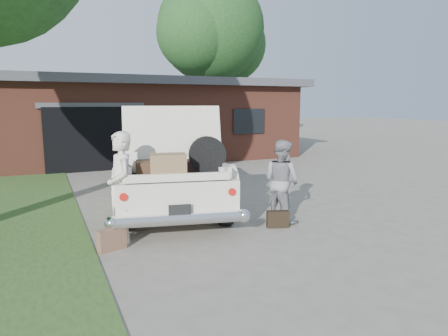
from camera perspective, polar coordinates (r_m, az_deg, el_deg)
name	(u,v)px	position (r m, az deg, el deg)	size (l,w,h in m)	color
ground	(238,232)	(7.40, 1.97, -9.13)	(90.00, 90.00, 0.00)	gray
house	(142,118)	(18.23, -11.68, 7.02)	(12.80, 7.80, 3.30)	brown
tree_right	(212,34)	(25.10, -1.68, 18.65)	(7.28, 6.33, 9.86)	#38281E
sedan	(168,170)	(9.25, -8.01, -0.22)	(3.34, 5.93, 2.28)	silver
woman_left	(121,188)	(6.87, -14.50, -2.74)	(0.69, 0.45, 1.88)	silver
woman_right	(282,181)	(7.94, 8.22, -1.85)	(0.79, 0.62, 1.63)	gray
suitcase_left	(112,240)	(6.73, -15.72, -9.82)	(0.46, 0.15, 0.35)	brown
suitcase_right	(278,219)	(7.68, 7.69, -7.25)	(0.42, 0.13, 0.32)	black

